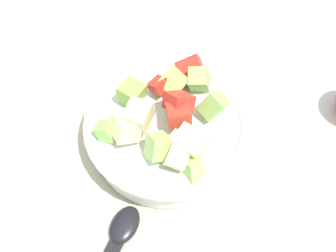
# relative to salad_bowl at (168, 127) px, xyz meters

# --- Properties ---
(ground_plane) EXTENTS (2.40, 2.40, 0.00)m
(ground_plane) POSITION_rel_salad_bowl_xyz_m (-0.02, 0.00, -0.04)
(ground_plane) COLOR silver
(placemat) EXTENTS (0.41, 0.35, 0.01)m
(placemat) POSITION_rel_salad_bowl_xyz_m (-0.02, 0.00, -0.04)
(placemat) COLOR #BCB299
(placemat) RESTS_ON ground_plane
(salad_bowl) EXTENTS (0.24, 0.24, 0.11)m
(salad_bowl) POSITION_rel_salad_bowl_xyz_m (0.00, 0.00, 0.00)
(salad_bowl) COLOR white
(salad_bowl) RESTS_ON placemat
(serving_spoon) EXTENTS (0.18, 0.11, 0.01)m
(serving_spoon) POSITION_rel_salad_bowl_xyz_m (-0.16, -0.09, -0.03)
(serving_spoon) COLOR black
(serving_spoon) RESTS_ON placemat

